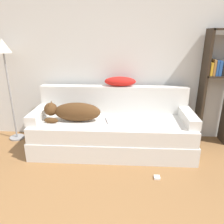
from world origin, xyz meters
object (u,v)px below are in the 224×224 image
Objects in this scene: dog at (73,112)px; bookshelf at (217,82)px; floor_lamp at (4,59)px; power_adapter at (157,177)px; throw_pillow at (120,81)px; laptop at (118,120)px; couch at (112,135)px.

dog is 0.46× the size of bookshelf.
power_adapter is (2.08, -0.91, -1.22)m from floor_lamp.
dog is 0.80m from throw_pillow.
laptop is 5.49× the size of power_adapter.
throw_pillow is 1.66m from floor_lamp.
laptop is 0.58m from throw_pillow.
bookshelf is 1.08× the size of floor_lamp.
throw_pillow is at bearing 115.11° from power_adapter.
couch is at bearing 130.78° from power_adapter.
couch is 0.87m from power_adapter.
couch is at bearing -9.92° from floor_lamp.
throw_pillow reaches higher than couch.
bookshelf is (1.38, 0.37, 0.47)m from laptop.
power_adapter is at bearing -28.38° from dog.
dog reaches higher than power_adapter.
bookshelf is at bearing 0.59° from throw_pillow.
floor_lamp is (-3.00, -0.09, 0.30)m from bookshelf.
bookshelf is 24.25× the size of power_adapter.
power_adapter is at bearing -23.50° from floor_lamp.
throw_pillow is 0.28× the size of bookshelf.
bookshelf reaches higher than throw_pillow.
floor_lamp is at bearing 156.50° from power_adapter.
couch is 0.25m from laptop.
throw_pillow is (0.01, 0.36, 0.46)m from laptop.
laptop is 1.50m from bookshelf.
floor_lamp is (-1.62, 0.28, 0.76)m from laptop.
dog is at bearing 151.62° from power_adapter.
couch is 1.66m from bookshelf.
dog is 1.24m from floor_lamp.
floor_lamp is at bearing 170.08° from couch.
dog is at bearing 170.81° from laptop.
couch is at bearing 156.13° from laptop.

